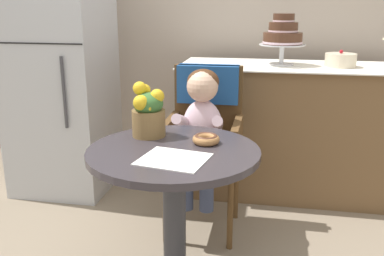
{
  "coord_description": "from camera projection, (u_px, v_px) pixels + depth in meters",
  "views": [
    {
      "loc": [
        0.38,
        -1.65,
        1.3
      ],
      "look_at": [
        0.05,
        0.15,
        0.77
      ],
      "focal_mm": 40.4,
      "sensor_mm": 36.0,
      "label": 1
    }
  ],
  "objects": [
    {
      "name": "cafe_table",
      "position": [
        174.0,
        196.0,
        1.84
      ],
      "size": [
        0.72,
        0.72,
        0.72
      ],
      "color": "#332D33",
      "rests_on": "ground"
    },
    {
      "name": "wicker_chair",
      "position": [
        206.0,
        121.0,
        2.5
      ],
      "size": [
        0.42,
        0.45,
        0.95
      ],
      "rotation": [
        0.0,
        0.0,
        -0.06
      ],
      "color": "brown",
      "rests_on": "ground"
    },
    {
      "name": "seated_child",
      "position": [
        201.0,
        122.0,
        2.34
      ],
      "size": [
        0.27,
        0.32,
        0.73
      ],
      "color": "silver",
      "rests_on": "ground"
    },
    {
      "name": "paper_napkin",
      "position": [
        174.0,
        159.0,
        1.66
      ],
      "size": [
        0.29,
        0.27,
        0.0
      ],
      "primitive_type": "cube",
      "rotation": [
        0.0,
        0.0,
        -0.19
      ],
      "color": "white",
      "rests_on": "cafe_table"
    },
    {
      "name": "donut_front",
      "position": [
        206.0,
        139.0,
        1.85
      ],
      "size": [
        0.12,
        0.12,
        0.04
      ],
      "color": "#AD7542",
      "rests_on": "cafe_table"
    },
    {
      "name": "flower_vase",
      "position": [
        148.0,
        111.0,
        1.93
      ],
      "size": [
        0.15,
        0.16,
        0.25
      ],
      "color": "brown",
      "rests_on": "cafe_table"
    },
    {
      "name": "display_counter",
      "position": [
        293.0,
        130.0,
        2.99
      ],
      "size": [
        1.56,
        0.62,
        0.9
      ],
      "color": "brown",
      "rests_on": "ground"
    },
    {
      "name": "tiered_cake_stand",
      "position": [
        283.0,
        35.0,
        2.83
      ],
      "size": [
        0.3,
        0.3,
        0.33
      ],
      "color": "silver",
      "rests_on": "display_counter"
    },
    {
      "name": "round_layer_cake",
      "position": [
        340.0,
        60.0,
        2.79
      ],
      "size": [
        0.2,
        0.2,
        0.11
      ],
      "color": "beige",
      "rests_on": "display_counter"
    },
    {
      "name": "refrigerator",
      "position": [
        60.0,
        71.0,
        2.97
      ],
      "size": [
        0.64,
        0.63,
        1.7
      ],
      "color": "#B7BABF",
      "rests_on": "ground"
    }
  ]
}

